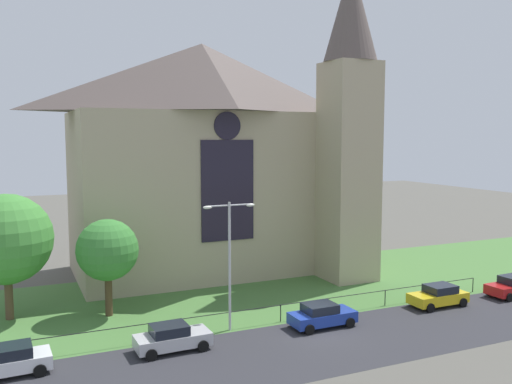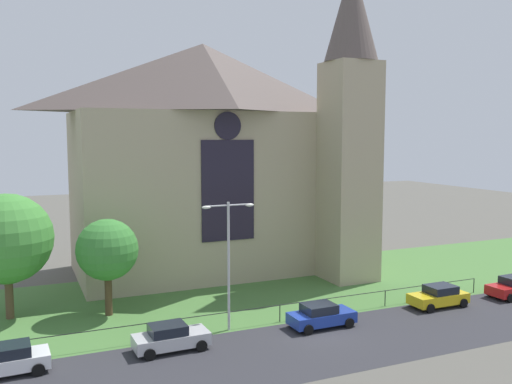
{
  "view_description": "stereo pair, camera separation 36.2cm",
  "coord_description": "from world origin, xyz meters",
  "px_view_note": "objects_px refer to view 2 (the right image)",
  "views": [
    {
      "loc": [
        -16.77,
        -28.43,
        12.02
      ],
      "look_at": [
        -0.47,
        8.0,
        7.93
      ],
      "focal_mm": 38.53,
      "sensor_mm": 36.0,
      "label": 1
    },
    {
      "loc": [
        -16.44,
        -28.58,
        12.02
      ],
      "look_at": [
        -0.47,
        8.0,
        7.93
      ],
      "focal_mm": 38.53,
      "sensor_mm": 36.0,
      "label": 2
    }
  ],
  "objects_px": {
    "streetlamp_near": "(229,249)",
    "parked_car_silver": "(170,337)",
    "parked_car_white": "(6,360)",
    "parked_car_yellow": "(439,296)",
    "tree_left_near": "(107,250)",
    "church_building": "(214,156)",
    "tree_left_far": "(7,239)",
    "parked_car_blue": "(321,315)"
  },
  "relations": [
    {
      "from": "tree_left_far",
      "to": "parked_car_blue",
      "type": "distance_m",
      "value": 20.94
    },
    {
      "from": "parked_car_silver",
      "to": "parked_car_blue",
      "type": "distance_m",
      "value": 9.68
    },
    {
      "from": "tree_left_near",
      "to": "parked_car_blue",
      "type": "bearing_deg",
      "value": -32.98
    },
    {
      "from": "parked_car_white",
      "to": "parked_car_yellow",
      "type": "relative_size",
      "value": 1.02
    },
    {
      "from": "parked_car_yellow",
      "to": "church_building",
      "type": "bearing_deg",
      "value": -56.43
    },
    {
      "from": "streetlamp_near",
      "to": "parked_car_silver",
      "type": "relative_size",
      "value": 1.89
    },
    {
      "from": "church_building",
      "to": "streetlamp_near",
      "type": "bearing_deg",
      "value": -106.21
    },
    {
      "from": "tree_left_far",
      "to": "streetlamp_near",
      "type": "height_order",
      "value": "tree_left_far"
    },
    {
      "from": "church_building",
      "to": "streetlamp_near",
      "type": "height_order",
      "value": "church_building"
    },
    {
      "from": "tree_left_far",
      "to": "streetlamp_near",
      "type": "distance_m",
      "value": 14.75
    },
    {
      "from": "parked_car_white",
      "to": "parked_car_blue",
      "type": "distance_m",
      "value": 18.09
    },
    {
      "from": "church_building",
      "to": "parked_car_white",
      "type": "distance_m",
      "value": 25.43
    },
    {
      "from": "parked_car_blue",
      "to": "parked_car_yellow",
      "type": "distance_m",
      "value": 9.75
    },
    {
      "from": "parked_car_white",
      "to": "parked_car_yellow",
      "type": "bearing_deg",
      "value": 177.73
    },
    {
      "from": "church_building",
      "to": "parked_car_blue",
      "type": "relative_size",
      "value": 6.16
    },
    {
      "from": "tree_left_near",
      "to": "parked_car_silver",
      "type": "distance_m",
      "value": 8.76
    },
    {
      "from": "church_building",
      "to": "parked_car_yellow",
      "type": "relative_size",
      "value": 6.19
    },
    {
      "from": "parked_car_white",
      "to": "parked_car_yellow",
      "type": "xyz_separation_m",
      "value": [
        27.83,
        -0.04,
        0.0
      ]
    },
    {
      "from": "parked_car_yellow",
      "to": "streetlamp_near",
      "type": "bearing_deg",
      "value": -5.65
    },
    {
      "from": "tree_left_near",
      "to": "tree_left_far",
      "type": "bearing_deg",
      "value": 162.46
    },
    {
      "from": "tree_left_far",
      "to": "parked_car_yellow",
      "type": "distance_m",
      "value": 29.64
    },
    {
      "from": "streetlamp_near",
      "to": "parked_car_silver",
      "type": "height_order",
      "value": "streetlamp_near"
    },
    {
      "from": "streetlamp_near",
      "to": "tree_left_near",
      "type": "bearing_deg",
      "value": 137.3
    },
    {
      "from": "tree_left_near",
      "to": "parked_car_blue",
      "type": "relative_size",
      "value": 1.55
    },
    {
      "from": "streetlamp_near",
      "to": "parked_car_yellow",
      "type": "height_order",
      "value": "streetlamp_near"
    },
    {
      "from": "parked_car_silver",
      "to": "parked_car_white",
      "type": "bearing_deg",
      "value": 176.96
    },
    {
      "from": "tree_left_far",
      "to": "parked_car_white",
      "type": "bearing_deg",
      "value": -90.48
    },
    {
      "from": "tree_left_far",
      "to": "tree_left_near",
      "type": "xyz_separation_m",
      "value": [
        6.1,
        -1.93,
        -0.88
      ]
    },
    {
      "from": "streetlamp_near",
      "to": "parked_car_silver",
      "type": "distance_m",
      "value": 6.28
    },
    {
      "from": "church_building",
      "to": "parked_car_blue",
      "type": "distance_m",
      "value": 19.33
    },
    {
      "from": "tree_left_far",
      "to": "parked_car_white",
      "type": "distance_m",
      "value": 10.38
    },
    {
      "from": "church_building",
      "to": "tree_left_far",
      "type": "distance_m",
      "value": 18.94
    },
    {
      "from": "church_building",
      "to": "parked_car_silver",
      "type": "bearing_deg",
      "value": -117.04
    },
    {
      "from": "church_building",
      "to": "parked_car_silver",
      "type": "height_order",
      "value": "church_building"
    },
    {
      "from": "parked_car_white",
      "to": "parked_car_silver",
      "type": "height_order",
      "value": "same"
    },
    {
      "from": "parked_car_silver",
      "to": "tree_left_near",
      "type": "bearing_deg",
      "value": 104.91
    },
    {
      "from": "tree_left_near",
      "to": "parked_car_white",
      "type": "distance_m",
      "value": 10.31
    },
    {
      "from": "parked_car_yellow",
      "to": "tree_left_far",
      "type": "bearing_deg",
      "value": -18.59
    },
    {
      "from": "church_building",
      "to": "streetlamp_near",
      "type": "relative_size",
      "value": 3.24
    },
    {
      "from": "tree_left_far",
      "to": "parked_car_white",
      "type": "xyz_separation_m",
      "value": [
        -0.08,
        -9.31,
        -4.59
      ]
    },
    {
      "from": "parked_car_blue",
      "to": "parked_car_yellow",
      "type": "xyz_separation_m",
      "value": [
        9.75,
        0.3,
        0.0
      ]
    },
    {
      "from": "parked_car_white",
      "to": "tree_left_near",
      "type": "bearing_deg",
      "value": -132.1
    }
  ]
}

